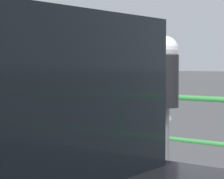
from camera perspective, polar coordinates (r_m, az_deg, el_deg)
parking_meter at (r=3.06m, az=6.27°, el=-1.42°), size 0.18×0.19×1.60m
pedestrian_at_meter at (r=3.56m, az=-0.31°, el=-4.61°), size 0.69×0.46×1.66m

